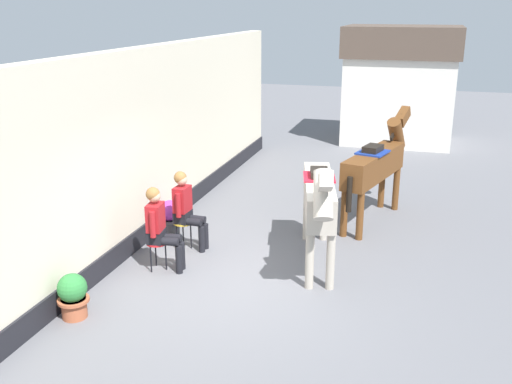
{
  "coord_description": "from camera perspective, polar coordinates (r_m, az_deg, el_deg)",
  "views": [
    {
      "loc": [
        2.28,
        -7.87,
        4.08
      ],
      "look_at": [
        -0.4,
        1.2,
        1.05
      ],
      "focal_mm": 41.01,
      "sensor_mm": 36.0,
      "label": 1
    }
  ],
  "objects": [
    {
      "name": "seated_visitor_far",
      "position": [
        10.14,
        -6.85,
        -1.38
      ],
      "size": [
        0.61,
        0.49,
        1.39
      ],
      "color": "gold",
      "rests_on": "ground_plane"
    },
    {
      "name": "pub_facade_wall",
      "position": [
        10.84,
        -10.52,
        3.9
      ],
      "size": [
        0.34,
        14.0,
        3.4
      ],
      "color": "beige",
      "rests_on": "ground_plane"
    },
    {
      "name": "flower_planter_far",
      "position": [
        10.99,
        -8.37,
        -2.35
      ],
      "size": [
        0.43,
        0.43,
        0.64
      ],
      "color": "#4C4C51",
      "rests_on": "ground_plane"
    },
    {
      "name": "flower_planter_near",
      "position": [
        8.41,
        -17.43,
        -9.57
      ],
      "size": [
        0.43,
        0.43,
        0.64
      ],
      "color": "#A85638",
      "rests_on": "ground_plane"
    },
    {
      "name": "distant_cottage",
      "position": [
        18.63,
        13.85,
        10.23
      ],
      "size": [
        3.4,
        2.6,
        3.5
      ],
      "color": "silver",
      "rests_on": "ground_plane"
    },
    {
      "name": "saddled_horse_near",
      "position": [
        9.34,
        6.18,
        -0.57
      ],
      "size": [
        0.96,
        2.95,
        2.06
      ],
      "color": "#B2A899",
      "rests_on": "ground_plane"
    },
    {
      "name": "ground_plane",
      "position": [
        11.83,
        4.34,
        -2.46
      ],
      "size": [
        40.0,
        40.0,
        0.0
      ],
      "primitive_type": "plane",
      "color": "slate"
    },
    {
      "name": "saddled_horse_far",
      "position": [
        11.53,
        11.65,
        2.72
      ],
      "size": [
        1.07,
        2.92,
        2.06
      ],
      "color": "brown",
      "rests_on": "ground_plane"
    },
    {
      "name": "seated_visitor_near",
      "position": [
        9.36,
        -9.38,
        -3.16
      ],
      "size": [
        0.61,
        0.49,
        1.39
      ],
      "color": "red",
      "rests_on": "ground_plane"
    }
  ]
}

